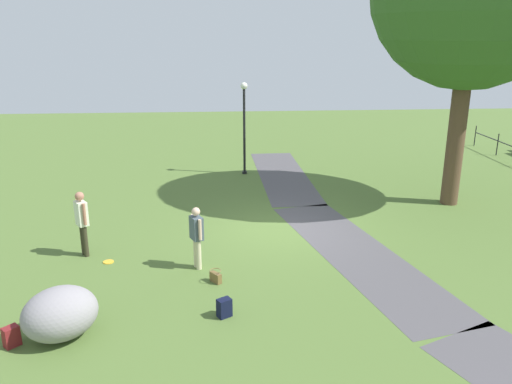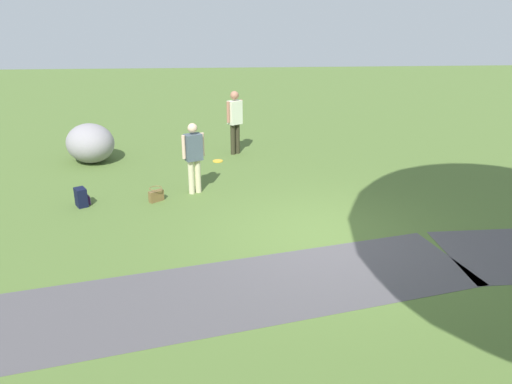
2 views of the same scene
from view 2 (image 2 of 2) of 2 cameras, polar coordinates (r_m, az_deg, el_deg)
name	(u,v)px [view 2 (image 2 of 2)]	position (r m, az deg, el deg)	size (l,w,h in m)	color
ground_plane	(323,236)	(9.44, 7.55, -4.96)	(48.00, 48.00, 0.00)	#506B30
footpath_segment_mid	(220,294)	(7.67, -4.06, -11.40)	(8.23, 3.71, 0.01)	#4D4A4E
lawn_boulder	(90,143)	(14.13, -18.17, 5.26)	(1.80, 1.86, 1.02)	gray
woman_with_handbag	(194,154)	(11.18, -7.05, 4.31)	(0.48, 0.37, 1.60)	beige
man_near_boulder	(235,118)	(14.03, -2.40, 8.35)	(0.44, 0.40, 1.76)	#312F1E
handbag_on_grass	(156,195)	(11.09, -11.18, -0.34)	(0.38, 0.38, 0.31)	brown
backpack_by_boulder	(91,146)	(15.08, -18.10, 4.97)	(0.35, 0.35, 0.40)	maroon
spare_backpack_on_lawn	(82,197)	(11.22, -19.06, -0.59)	(0.35, 0.34, 0.40)	black
frisbee_on_grass	(218,161)	(13.63, -4.33, 3.51)	(0.27, 0.27, 0.02)	gold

